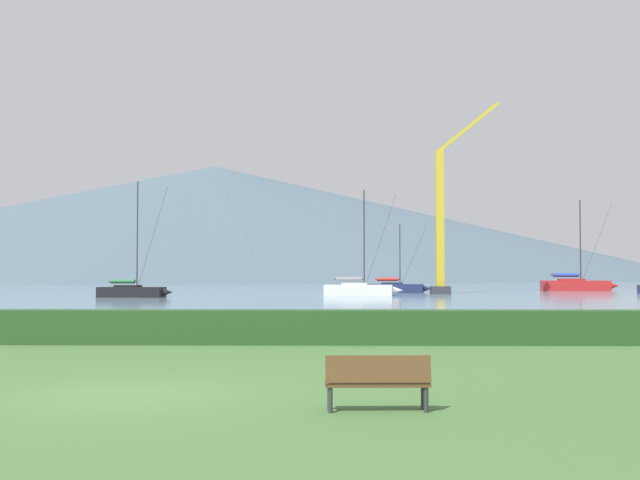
# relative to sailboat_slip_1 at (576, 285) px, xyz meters

# --- Properties ---
(ground_plane) EXTENTS (1000.00, 1000.00, 0.00)m
(ground_plane) POSITION_rel_sailboat_slip_1_xyz_m (-33.65, -84.42, -0.76)
(ground_plane) COLOR #477038
(harbor_water) EXTENTS (320.00, 246.00, 0.00)m
(harbor_water) POSITION_rel_sailboat_slip_1_xyz_m (-33.65, 52.58, -0.76)
(harbor_water) COLOR slate
(harbor_water) RESTS_ON ground_plane
(hedge_line) EXTENTS (80.00, 1.20, 1.10)m
(hedge_line) POSITION_rel_sailboat_slip_1_xyz_m (-33.65, -73.42, -0.21)
(hedge_line) COLOR #284C23
(hedge_line) RESTS_ON ground_plane
(sailboat_slip_1) EXTENTS (9.35, 3.44, 11.09)m
(sailboat_slip_1) POSITION_rel_sailboat_slip_1_xyz_m (0.00, 0.00, 0.00)
(sailboat_slip_1) COLOR red
(sailboat_slip_1) RESTS_ON harbor_water
(sailboat_slip_2) EXTENTS (7.23, 3.03, 7.59)m
(sailboat_slip_2) POSITION_rel_sailboat_slip_1_xyz_m (-22.66, -9.51, -0.18)
(sailboat_slip_2) COLOR navy
(sailboat_slip_2) RESTS_ON harbor_water
(sailboat_slip_5) EXTENTS (7.01, 2.70, 10.61)m
(sailboat_slip_5) POSITION_rel_sailboat_slip_1_xyz_m (-47.98, -25.65, -0.17)
(sailboat_slip_5) COLOR black
(sailboat_slip_5) RESTS_ON harbor_water
(sailboat_slip_6) EXTENTS (7.79, 2.90, 10.39)m
(sailboat_slip_6) POSITION_rel_sailboat_slip_1_xyz_m (-27.05, -19.78, -0.12)
(sailboat_slip_6) COLOR white
(sailboat_slip_6) RESTS_ON harbor_water
(park_bench_near_path) EXTENTS (1.78, 0.54, 0.95)m
(park_bench_near_path) POSITION_rel_sailboat_slip_1_xyz_m (-28.94, -86.18, -0.23)
(park_bench_near_path) COLOR brown
(park_bench_near_path) RESTS_ON ground_plane
(dock_crane) EXTENTS (7.35, 2.00, 20.36)m
(dock_crane) POSITION_rel_sailboat_slip_1_xyz_m (-18.12, -13.88, 6.16)
(dock_crane) COLOR #333338
(dock_crane) RESTS_ON ground_plane
(distant_hill_central_peak) EXTENTS (359.32, 359.32, 44.53)m
(distant_hill_central_peak) POSITION_rel_sailboat_slip_1_xyz_m (-77.18, 224.74, 21.50)
(distant_hill_central_peak) COLOR #4C6070
(distant_hill_central_peak) RESTS_ON ground_plane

